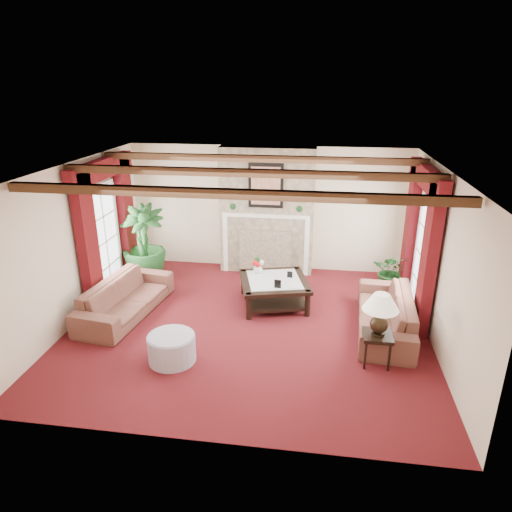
% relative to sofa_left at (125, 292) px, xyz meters
% --- Properties ---
extents(floor, '(6.00, 6.00, 0.00)m').
position_rel_sofa_left_xyz_m(floor, '(2.25, -0.12, -0.42)').
color(floor, '#4A0D17').
rests_on(floor, ground).
extents(ceiling, '(6.00, 6.00, 0.00)m').
position_rel_sofa_left_xyz_m(ceiling, '(2.25, -0.12, 2.28)').
color(ceiling, white).
rests_on(ceiling, floor).
extents(back_wall, '(6.00, 0.02, 2.70)m').
position_rel_sofa_left_xyz_m(back_wall, '(2.25, 2.63, 0.93)').
color(back_wall, beige).
rests_on(back_wall, ground).
extents(left_wall, '(0.02, 5.50, 2.70)m').
position_rel_sofa_left_xyz_m(left_wall, '(-0.75, -0.12, 0.93)').
color(left_wall, beige).
rests_on(left_wall, ground).
extents(right_wall, '(0.02, 5.50, 2.70)m').
position_rel_sofa_left_xyz_m(right_wall, '(5.25, -0.12, 0.93)').
color(right_wall, beige).
rests_on(right_wall, ground).
extents(ceiling_beams, '(6.00, 3.00, 0.12)m').
position_rel_sofa_left_xyz_m(ceiling_beams, '(2.25, -0.12, 2.22)').
color(ceiling_beams, '#362211').
rests_on(ceiling_beams, ceiling).
extents(fireplace, '(2.00, 0.52, 2.70)m').
position_rel_sofa_left_xyz_m(fireplace, '(2.25, 2.43, 2.28)').
color(fireplace, tan).
rests_on(fireplace, ground).
extents(french_door_left, '(0.10, 1.10, 2.16)m').
position_rel_sofa_left_xyz_m(french_door_left, '(-0.72, 0.88, 1.71)').
color(french_door_left, white).
rests_on(french_door_left, ground).
extents(french_door_right, '(0.10, 1.10, 2.16)m').
position_rel_sofa_left_xyz_m(french_door_right, '(5.22, 0.88, 1.71)').
color(french_door_right, white).
rests_on(french_door_right, ground).
extents(curtains_left, '(0.20, 2.40, 2.55)m').
position_rel_sofa_left_xyz_m(curtains_left, '(-0.61, 0.88, 2.13)').
color(curtains_left, '#440909').
rests_on(curtains_left, ground).
extents(curtains_right, '(0.20, 2.40, 2.55)m').
position_rel_sofa_left_xyz_m(curtains_right, '(5.11, 0.88, 2.13)').
color(curtains_right, '#440909').
rests_on(curtains_right, ground).
extents(sofa_left, '(2.35, 1.22, 0.85)m').
position_rel_sofa_left_xyz_m(sofa_left, '(0.00, 0.00, 0.00)').
color(sofa_left, '#390F1D').
rests_on(sofa_left, ground).
extents(sofa_right, '(2.27, 0.94, 0.86)m').
position_rel_sofa_left_xyz_m(sofa_right, '(4.54, 0.08, 0.00)').
color(sofa_right, '#390F1D').
rests_on(sofa_right, ground).
extents(potted_palm, '(1.76, 2.09, 0.90)m').
position_rel_sofa_left_xyz_m(potted_palm, '(-0.21, 1.52, 0.02)').
color(potted_palm, black).
rests_on(potted_palm, ground).
extents(small_plant, '(1.13, 1.17, 0.62)m').
position_rel_sofa_left_xyz_m(small_plant, '(4.85, 1.72, -0.11)').
color(small_plant, black).
rests_on(small_plant, ground).
extents(coffee_table, '(1.48, 1.48, 0.50)m').
position_rel_sofa_left_xyz_m(coffee_table, '(2.59, 0.76, -0.18)').
color(coffee_table, black).
rests_on(coffee_table, ground).
extents(side_table, '(0.50, 0.50, 0.50)m').
position_rel_sofa_left_xyz_m(side_table, '(4.29, -0.96, -0.18)').
color(side_table, black).
rests_on(side_table, ground).
extents(ottoman, '(0.71, 0.71, 0.42)m').
position_rel_sofa_left_xyz_m(ottoman, '(1.28, -1.31, -0.22)').
color(ottoman, '#A09AAE').
rests_on(ottoman, ground).
extents(table_lamp, '(0.52, 0.52, 0.66)m').
position_rel_sofa_left_xyz_m(table_lamp, '(4.29, -0.96, 0.40)').
color(table_lamp, black).
rests_on(table_lamp, side_table).
extents(flower_vase, '(0.27, 0.27, 0.18)m').
position_rel_sofa_left_xyz_m(flower_vase, '(2.25, 1.04, 0.16)').
color(flower_vase, silver).
rests_on(flower_vase, coffee_table).
extents(book, '(0.23, 0.13, 0.30)m').
position_rel_sofa_left_xyz_m(book, '(2.86, 0.53, 0.22)').
color(book, black).
rests_on(book, coffee_table).
extents(photo_frame_a, '(0.13, 0.04, 0.17)m').
position_rel_sofa_left_xyz_m(photo_frame_a, '(2.69, 0.40, 0.15)').
color(photo_frame_a, black).
rests_on(photo_frame_a, coffee_table).
extents(photo_frame_b, '(0.10, 0.04, 0.13)m').
position_rel_sofa_left_xyz_m(photo_frame_b, '(2.87, 0.89, 0.14)').
color(photo_frame_b, black).
rests_on(photo_frame_b, coffee_table).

